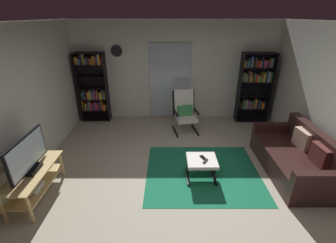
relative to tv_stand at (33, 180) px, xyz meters
name	(u,v)px	position (x,y,z in m)	size (l,w,h in m)	color
ground_plane	(178,181)	(2.30, 0.38, -0.33)	(7.02, 7.02, 0.00)	#AEA790
wall_back	(175,72)	(2.30, 3.28, 0.97)	(5.60, 0.06, 2.60)	silver
wall_left	(5,114)	(-0.40, 0.38, 0.97)	(0.06, 6.00, 2.60)	silver
glass_door_panel	(170,82)	(2.17, 3.21, 0.72)	(1.10, 0.01, 2.00)	silver
area_rug	(202,172)	(2.76, 0.63, -0.32)	(2.09, 1.80, 0.01)	#186F4A
tv_stand	(33,180)	(0.00, 0.00, 0.00)	(0.47, 1.17, 0.50)	tan
television	(27,156)	(0.00, 0.02, 0.45)	(0.20, 0.94, 0.58)	black
bookshelf_near_tv	(92,88)	(0.10, 3.06, 0.60)	(0.76, 0.30, 1.84)	black
bookshelf_near_sofa	(254,85)	(4.39, 3.01, 0.68)	(0.83, 0.30, 1.85)	black
leather_sofa	(296,158)	(4.47, 0.67, -0.03)	(0.92, 1.83, 0.82)	#321B19
lounge_armchair	(184,110)	(2.53, 2.42, 0.21)	(0.67, 0.74, 1.02)	black
ottoman	(201,162)	(2.70, 0.48, 0.00)	(0.52, 0.48, 0.40)	white
tv_remote	(205,161)	(2.75, 0.41, 0.08)	(0.04, 0.14, 0.02)	black
cell_phone	(202,157)	(2.73, 0.53, 0.07)	(0.07, 0.14, 0.01)	black
wall_clock	(116,51)	(0.79, 3.21, 1.52)	(0.29, 0.03, 0.29)	silver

